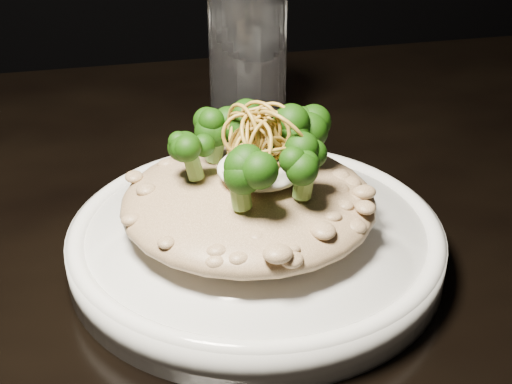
# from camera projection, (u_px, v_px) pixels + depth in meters

# --- Properties ---
(table) EXTENTS (1.10, 0.80, 0.75)m
(table) POSITION_uv_depth(u_px,v_px,m) (330.00, 302.00, 0.60)
(table) COLOR black
(table) RESTS_ON ground
(plate) EXTENTS (0.26, 0.26, 0.03)m
(plate) POSITION_uv_depth(u_px,v_px,m) (256.00, 243.00, 0.50)
(plate) COLOR silver
(plate) RESTS_ON table
(risotto) EXTENTS (0.17, 0.17, 0.04)m
(risotto) POSITION_uv_depth(u_px,v_px,m) (248.00, 202.00, 0.49)
(risotto) COLOR brown
(risotto) RESTS_ON plate
(broccoli) EXTENTS (0.12, 0.12, 0.04)m
(broccoli) POSITION_uv_depth(u_px,v_px,m) (258.00, 148.00, 0.47)
(broccoli) COLOR black
(broccoli) RESTS_ON risotto
(cheese) EXTENTS (0.06, 0.06, 0.02)m
(cheese) POSITION_uv_depth(u_px,v_px,m) (261.00, 169.00, 0.47)
(cheese) COLOR silver
(cheese) RESTS_ON risotto
(shallots) EXTENTS (0.06, 0.06, 0.04)m
(shallots) POSITION_uv_depth(u_px,v_px,m) (260.00, 131.00, 0.46)
(shallots) COLOR brown
(shallots) RESTS_ON cheese
(drinking_glass) EXTENTS (0.09, 0.09, 0.13)m
(drinking_glass) POSITION_uv_depth(u_px,v_px,m) (248.00, 59.00, 0.69)
(drinking_glass) COLOR silver
(drinking_glass) RESTS_ON table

